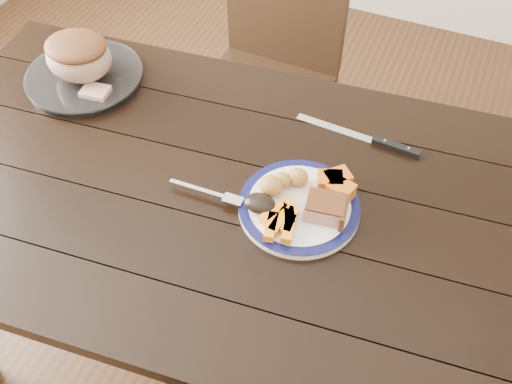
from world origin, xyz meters
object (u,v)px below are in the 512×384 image
at_px(pork_slice, 325,208).
at_px(roast_joint, 79,58).
at_px(dining_table, 229,214).
at_px(dinner_plate, 299,207).
at_px(serving_platter, 85,78).
at_px(fork, 211,193).
at_px(carving_knife, 380,142).
at_px(chair_far, 271,64).

height_order(pork_slice, roast_joint, roast_joint).
distance_m(dining_table, dinner_plate, 0.20).
distance_m(serving_platter, roast_joint, 0.07).
distance_m(fork, carving_knife, 0.44).
relative_size(chair_far, serving_platter, 3.02).
bearing_deg(carving_knife, roast_joint, -171.17).
xyz_separation_m(dining_table, roast_joint, (-0.52, 0.20, 0.17)).
relative_size(fork, roast_joint, 1.00).
bearing_deg(fork, carving_knife, 44.45).
distance_m(pork_slice, roast_joint, 0.78).
bearing_deg(carving_knife, fork, -130.29).
bearing_deg(dinner_plate, chair_far, 116.19).
height_order(serving_platter, carving_knife, serving_platter).
xyz_separation_m(dining_table, carving_knife, (0.28, 0.28, 0.10)).
height_order(chair_far, carving_knife, chair_far).
bearing_deg(chair_far, fork, 103.32).
relative_size(dining_table, carving_knife, 5.23).
relative_size(serving_platter, roast_joint, 1.73).
bearing_deg(roast_joint, pork_slice, -14.58).
distance_m(dinner_plate, carving_knife, 0.29).
height_order(dinner_plate, pork_slice, pork_slice).
bearing_deg(dinner_plate, fork, -165.53).
xyz_separation_m(chair_far, fork, (0.17, -0.78, 0.25)).
bearing_deg(serving_platter, dinner_plate, -15.40).
bearing_deg(serving_platter, chair_far, 58.00).
bearing_deg(pork_slice, serving_platter, 165.42).
distance_m(chair_far, serving_platter, 0.68).
xyz_separation_m(pork_slice, roast_joint, (-0.75, 0.20, 0.04)).
distance_m(dining_table, carving_knife, 0.41).
distance_m(pork_slice, carving_knife, 0.28).
bearing_deg(carving_knife, serving_platter, -171.17).
bearing_deg(dinner_plate, roast_joint, 164.60).
bearing_deg(serving_platter, carving_knife, 5.64).
bearing_deg(dining_table, dinner_plate, 3.30).
bearing_deg(dining_table, pork_slice, 1.21).
relative_size(pork_slice, roast_joint, 0.48).
xyz_separation_m(dining_table, serving_platter, (-0.52, 0.20, 0.10)).
xyz_separation_m(serving_platter, roast_joint, (0.00, 0.00, 0.07)).
height_order(serving_platter, pork_slice, pork_slice).
xyz_separation_m(dinner_plate, serving_platter, (-0.69, 0.19, 0.00)).
bearing_deg(fork, chair_far, 100.02).
bearing_deg(fork, dining_table, 60.87).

